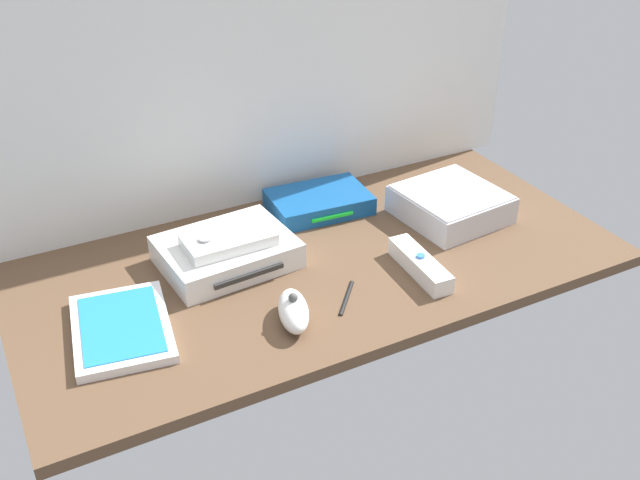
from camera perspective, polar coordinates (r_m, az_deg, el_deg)
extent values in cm
cube|color=brown|center=(123.76, 0.00, -1.97)|extent=(100.00, 48.00, 2.00)
cube|color=white|center=(130.43, -5.22, 15.68)|extent=(110.00, 1.20, 64.00)
cube|color=white|center=(122.31, -7.22, -0.92)|extent=(22.10, 17.47, 4.40)
cube|color=#2D2D2D|center=(116.04, -5.47, -2.76)|extent=(12.01, 1.47, 0.80)
cube|color=silver|center=(136.75, 10.03, 2.71)|extent=(18.50, 18.50, 5.00)
cube|color=silver|center=(135.51, 10.14, 3.69)|extent=(17.76, 17.76, 0.30)
cube|color=white|center=(111.06, -15.06, -6.60)|extent=(16.41, 20.89, 1.40)
cube|color=#2384CC|center=(110.59, -15.12, -6.28)|extent=(13.57, 17.88, 0.16)
cube|color=#145193|center=(137.29, -0.09, 2.97)|extent=(18.85, 13.32, 3.40)
cube|color=#19D833|center=(132.33, 0.97, 1.79)|extent=(8.01, 1.00, 0.60)
cube|color=white|center=(120.48, 7.71, -1.91)|extent=(4.45, 14.98, 3.00)
cylinder|color=#387FDB|center=(119.56, 7.77, -1.23)|extent=(1.40, 1.40, 0.40)
ellipsoid|color=white|center=(108.51, -2.06, -5.49)|extent=(7.33, 10.88, 4.00)
sphere|color=#4C4C4C|center=(107.09, -2.09, -4.46)|extent=(1.40, 1.40, 1.40)
cube|color=white|center=(119.44, -7.06, 0.04)|extent=(14.51, 8.19, 2.00)
cylinder|color=#99999E|center=(117.70, -8.90, 0.05)|extent=(2.03, 2.03, 0.40)
cylinder|color=black|center=(114.17, 2.05, -4.40)|extent=(6.42, 7.26, 0.70)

